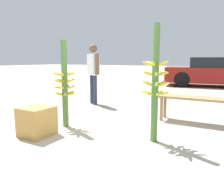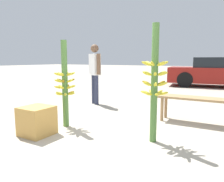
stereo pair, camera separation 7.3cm
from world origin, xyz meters
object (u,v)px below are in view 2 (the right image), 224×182
(banana_stalk_center, at_px, (154,83))
(banana_stalk_left, at_px, (65,84))
(market_bench, at_px, (196,101))
(produce_crate, at_px, (37,121))
(parked_car, at_px, (216,72))
(vendor_person, at_px, (95,69))

(banana_stalk_center, bearing_deg, banana_stalk_left, -177.09)
(banana_stalk_left, relative_size, market_bench, 1.05)
(produce_crate, bearing_deg, market_bench, 43.47)
(parked_car, bearing_deg, vendor_person, 148.59)
(produce_crate, bearing_deg, vendor_person, 103.91)
(market_bench, distance_m, produce_crate, 2.86)
(market_bench, xyz_separation_m, produce_crate, (-2.07, -1.96, -0.19))
(banana_stalk_center, bearing_deg, produce_crate, -158.63)
(vendor_person, height_order, market_bench, vendor_person)
(banana_stalk_center, relative_size, market_bench, 1.16)
(vendor_person, bearing_deg, market_bench, -159.45)
(vendor_person, xyz_separation_m, market_bench, (2.70, -0.56, -0.53))
(banana_stalk_left, relative_size, vendor_person, 0.96)
(banana_stalk_center, xyz_separation_m, parked_car, (0.11, 7.77, -0.23))
(vendor_person, xyz_separation_m, produce_crate, (0.62, -2.52, -0.73))
(parked_car, bearing_deg, banana_stalk_center, 170.24)
(banana_stalk_left, bearing_deg, parked_car, 77.49)
(vendor_person, distance_m, market_bench, 2.81)
(vendor_person, distance_m, parked_car, 6.41)
(banana_stalk_left, distance_m, produce_crate, 0.80)
(market_bench, height_order, produce_crate, market_bench)
(produce_crate, bearing_deg, banana_stalk_left, 82.14)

